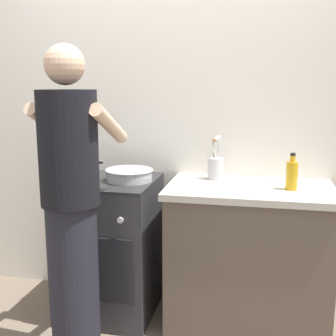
# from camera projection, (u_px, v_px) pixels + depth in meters

# --- Properties ---
(ground) EXTENTS (6.00, 6.00, 0.00)m
(ground) POSITION_uv_depth(u_px,v_px,m) (156.00, 326.00, 2.73)
(ground) COLOR #6B5B4C
(back_wall) EXTENTS (3.20, 0.10, 2.50)m
(back_wall) POSITION_uv_depth(u_px,v_px,m) (201.00, 122.00, 2.93)
(back_wall) COLOR silver
(back_wall) RESTS_ON ground
(countertop) EXTENTS (1.00, 0.60, 0.90)m
(countertop) POSITION_uv_depth(u_px,v_px,m) (248.00, 257.00, 2.68)
(countertop) COLOR brown
(countertop) RESTS_ON ground
(stove_range) EXTENTS (0.60, 0.62, 0.90)m
(stove_range) POSITION_uv_depth(u_px,v_px,m) (110.00, 246.00, 2.86)
(stove_range) COLOR #2D2D33
(stove_range) RESTS_ON ground
(pot) EXTENTS (0.24, 0.17, 0.12)m
(pot) POSITION_uv_depth(u_px,v_px,m) (85.00, 171.00, 2.75)
(pot) COLOR #38383D
(pot) RESTS_ON stove_range
(mixing_bowl) EXTENTS (0.31, 0.31, 0.08)m
(mixing_bowl) POSITION_uv_depth(u_px,v_px,m) (129.00, 174.00, 2.74)
(mixing_bowl) COLOR #B7B7BC
(mixing_bowl) RESTS_ON stove_range
(utensil_crock) EXTENTS (0.10, 0.10, 0.28)m
(utensil_crock) POSITION_uv_depth(u_px,v_px,m) (216.00, 166.00, 2.78)
(utensil_crock) COLOR silver
(utensil_crock) RESTS_ON countertop
(oil_bottle) EXTENTS (0.07, 0.07, 0.22)m
(oil_bottle) POSITION_uv_depth(u_px,v_px,m) (292.00, 175.00, 2.50)
(oil_bottle) COLOR gold
(oil_bottle) RESTS_ON countertop
(person) EXTENTS (0.41, 0.50, 1.70)m
(person) POSITION_uv_depth(u_px,v_px,m) (72.00, 211.00, 2.23)
(person) COLOR black
(person) RESTS_ON ground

